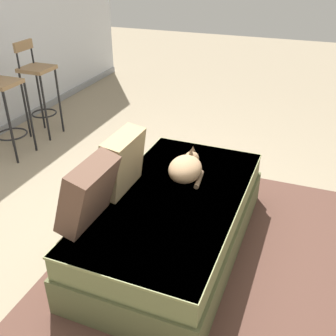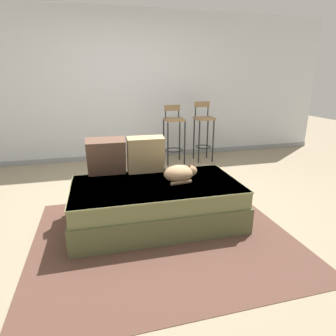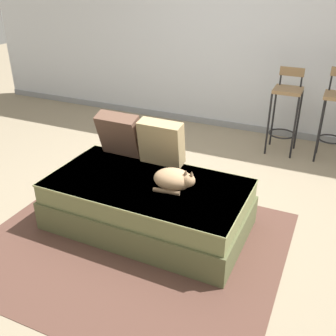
{
  "view_description": "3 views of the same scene",
  "coord_description": "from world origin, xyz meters",
  "views": [
    {
      "loc": [
        -2.12,
        -1.17,
        1.93
      ],
      "look_at": [
        0.15,
        -0.3,
        0.56
      ],
      "focal_mm": 42.0,
      "sensor_mm": 36.0,
      "label": 1
    },
    {
      "loc": [
        -0.57,
        -3.01,
        1.46
      ],
      "look_at": [
        0.15,
        -0.3,
        0.56
      ],
      "focal_mm": 30.0,
      "sensor_mm": 36.0,
      "label": 2
    },
    {
      "loc": [
        1.35,
        -2.96,
        2.07
      ],
      "look_at": [
        0.15,
        -0.3,
        0.56
      ],
      "focal_mm": 42.0,
      "sensor_mm": 36.0,
      "label": 3
    }
  ],
  "objects": [
    {
      "name": "ground_plane",
      "position": [
        0.0,
        0.0,
        0.0
      ],
      "size": [
        16.0,
        16.0,
        0.0
      ],
      "primitive_type": "plane",
      "color": "gray",
      "rests_on": "ground"
    },
    {
      "name": "area_rug",
      "position": [
        0.0,
        -0.7,
        0.0
      ],
      "size": [
        2.41,
        2.03,
        0.01
      ],
      "primitive_type": "cube",
      "color": "brown",
      "rests_on": "ground"
    },
    {
      "name": "couch",
      "position": [
        0.0,
        -0.4,
        0.22
      ],
      "size": [
        1.73,
        0.96,
        0.44
      ],
      "color": "brown",
      "rests_on": "ground"
    },
    {
      "name": "throw_pillow_corner",
      "position": [
        -0.47,
        -0.03,
        0.66
      ],
      "size": [
        0.41,
        0.27,
        0.43
      ],
      "color": "brown",
      "rests_on": "couch"
    },
    {
      "name": "throw_pillow_middle",
      "position": [
        -0.04,
        -0.03,
        0.65
      ],
      "size": [
        0.4,
        0.21,
        0.42
      ],
      "color": "tan",
      "rests_on": "couch"
    },
    {
      "name": "cat",
      "position": [
        0.25,
        -0.4,
        0.53
      ],
      "size": [
        0.36,
        0.28,
        0.2
      ],
      "color": "tan",
      "rests_on": "couch"
    },
    {
      "name": "bar_stool_near_window",
      "position": [
        0.78,
        1.7,
        0.6
      ],
      "size": [
        0.33,
        0.33,
        1.02
      ],
      "color": "black",
      "rests_on": "ground"
    },
    {
      "name": "bar_stool_by_doorway",
      "position": [
        1.34,
        1.7,
        0.63
      ],
      "size": [
        0.32,
        0.32,
        1.06
      ],
      "color": "black",
      "rests_on": "ground"
    }
  ]
}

